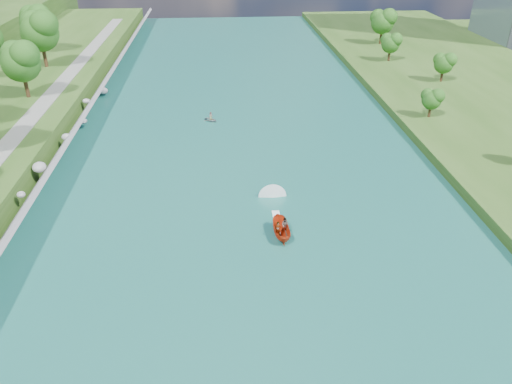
{
  "coord_description": "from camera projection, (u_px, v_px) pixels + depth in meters",
  "views": [
    {
      "loc": [
        -2.96,
        -40.72,
        31.74
      ],
      "look_at": [
        1.14,
        11.26,
        2.5
      ],
      "focal_mm": 35.0,
      "sensor_mm": 36.0,
      "label": 1
    }
  ],
  "objects": [
    {
      "name": "ground",
      "position": [
        254.0,
        267.0,
        51.13
      ],
      "size": [
        260.0,
        260.0,
        0.0
      ],
      "primitive_type": "plane",
      "color": "#2D5119",
      "rests_on": "ground"
    },
    {
      "name": "river_water",
      "position": [
        243.0,
        177.0,
        68.5
      ],
      "size": [
        55.0,
        240.0,
        0.1
      ],
      "primitive_type": "cube",
      "color": "#185C50",
      "rests_on": "ground"
    },
    {
      "name": "riprap_bank",
      "position": [
        45.0,
        175.0,
        65.05
      ],
      "size": [
        4.4,
        236.0,
        4.15
      ],
      "color": "slate",
      "rests_on": "ground"
    },
    {
      "name": "trees_east",
      "position": [
        462.0,
        86.0,
        85.3
      ],
      "size": [
        15.22,
        136.15,
        10.52
      ],
      "color": "#235216",
      "rests_on": "berm_east"
    },
    {
      "name": "motorboat",
      "position": [
        280.0,
        225.0,
        56.41
      ],
      "size": [
        3.6,
        19.19,
        2.15
      ],
      "rotation": [
        0.0,
        0.0,
        3.19
      ],
      "color": "#BB2E0E",
      "rests_on": "river_water"
    },
    {
      "name": "raft",
      "position": [
        211.0,
        119.0,
        86.64
      ],
      "size": [
        3.09,
        3.08,
        1.57
      ],
      "rotation": [
        0.0,
        0.0,
        0.8
      ],
      "color": "gray",
      "rests_on": "river_water"
    }
  ]
}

